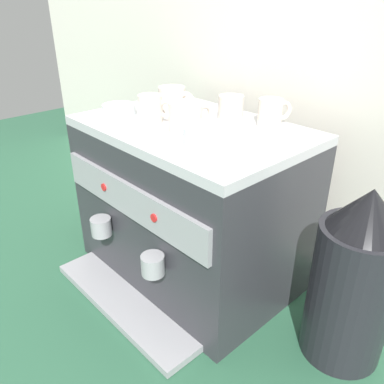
{
  "coord_description": "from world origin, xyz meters",
  "views": [
    {
      "loc": [
        0.73,
        -0.67,
        0.77
      ],
      "look_at": [
        0.0,
        0.0,
        0.26
      ],
      "focal_mm": 37.16,
      "sensor_mm": 36.0,
      "label": 1
    }
  ],
  "objects_px": {
    "ceramic_cup_0": "(152,108)",
    "espresso_machine": "(191,204)",
    "ceramic_cup_3": "(187,116)",
    "coffee_grinder": "(353,281)",
    "ceramic_cup_4": "(231,107)",
    "ceramic_cup_2": "(173,99)",
    "milk_pitcher": "(112,201)",
    "ceramic_bowl_1": "(119,110)",
    "ceramic_cup_1": "(271,112)",
    "ceramic_bowl_0": "(209,136)"
  },
  "relations": [
    {
      "from": "ceramic_cup_4",
      "to": "ceramic_cup_1",
      "type": "bearing_deg",
      "value": 17.49
    },
    {
      "from": "ceramic_cup_1",
      "to": "coffee_grinder",
      "type": "distance_m",
      "value": 0.44
    },
    {
      "from": "ceramic_bowl_1",
      "to": "espresso_machine",
      "type": "bearing_deg",
      "value": 22.49
    },
    {
      "from": "milk_pitcher",
      "to": "ceramic_cup_2",
      "type": "bearing_deg",
      "value": 10.83
    },
    {
      "from": "ceramic_cup_4",
      "to": "ceramic_cup_2",
      "type": "bearing_deg",
      "value": -163.16
    },
    {
      "from": "ceramic_cup_0",
      "to": "ceramic_cup_4",
      "type": "height_order",
      "value": "ceramic_cup_0"
    },
    {
      "from": "espresso_machine",
      "to": "ceramic_cup_4",
      "type": "bearing_deg",
      "value": 73.53
    },
    {
      "from": "espresso_machine",
      "to": "ceramic_cup_2",
      "type": "height_order",
      "value": "ceramic_cup_2"
    },
    {
      "from": "ceramic_cup_4",
      "to": "ceramic_bowl_1",
      "type": "bearing_deg",
      "value": -140.05
    },
    {
      "from": "ceramic_cup_2",
      "to": "espresso_machine",
      "type": "bearing_deg",
      "value": -23.31
    },
    {
      "from": "ceramic_cup_2",
      "to": "milk_pitcher",
      "type": "height_order",
      "value": "ceramic_cup_2"
    },
    {
      "from": "espresso_machine",
      "to": "ceramic_cup_1",
      "type": "distance_m",
      "value": 0.33
    },
    {
      "from": "ceramic_cup_2",
      "to": "ceramic_cup_3",
      "type": "bearing_deg",
      "value": -29.86
    },
    {
      "from": "espresso_machine",
      "to": "ceramic_cup_3",
      "type": "xyz_separation_m",
      "value": [
        0.02,
        -0.03,
        0.27
      ]
    },
    {
      "from": "ceramic_cup_2",
      "to": "ceramic_cup_4",
      "type": "xyz_separation_m",
      "value": [
        0.17,
        0.05,
        -0.0
      ]
    },
    {
      "from": "ceramic_bowl_0",
      "to": "ceramic_cup_0",
      "type": "bearing_deg",
      "value": 176.38
    },
    {
      "from": "ceramic_cup_4",
      "to": "coffee_grinder",
      "type": "xyz_separation_m",
      "value": [
        0.43,
        -0.06,
        -0.29
      ]
    },
    {
      "from": "ceramic_cup_2",
      "to": "ceramic_cup_1",
      "type": "bearing_deg",
      "value": 17.09
    },
    {
      "from": "espresso_machine",
      "to": "ceramic_cup_0",
      "type": "bearing_deg",
      "value": -151.14
    },
    {
      "from": "espresso_machine",
      "to": "ceramic_cup_4",
      "type": "distance_m",
      "value": 0.29
    },
    {
      "from": "ceramic_cup_1",
      "to": "coffee_grinder",
      "type": "xyz_separation_m",
      "value": [
        0.32,
        -0.1,
        -0.29
      ]
    },
    {
      "from": "ceramic_cup_1",
      "to": "milk_pitcher",
      "type": "distance_m",
      "value": 0.74
    },
    {
      "from": "ceramic_cup_1",
      "to": "milk_pitcher",
      "type": "height_order",
      "value": "ceramic_cup_1"
    },
    {
      "from": "ceramic_bowl_1",
      "to": "ceramic_cup_0",
      "type": "bearing_deg",
      "value": 16.48
    },
    {
      "from": "ceramic_cup_3",
      "to": "ceramic_cup_4",
      "type": "relative_size",
      "value": 1.4
    },
    {
      "from": "ceramic_cup_0",
      "to": "ceramic_bowl_0",
      "type": "height_order",
      "value": "ceramic_cup_0"
    },
    {
      "from": "espresso_machine",
      "to": "coffee_grinder",
      "type": "bearing_deg",
      "value": 6.38
    },
    {
      "from": "ceramic_cup_2",
      "to": "milk_pitcher",
      "type": "relative_size",
      "value": 0.95
    },
    {
      "from": "milk_pitcher",
      "to": "ceramic_cup_4",
      "type": "bearing_deg",
      "value": 13.05
    },
    {
      "from": "ceramic_cup_1",
      "to": "ceramic_cup_4",
      "type": "distance_m",
      "value": 0.11
    },
    {
      "from": "coffee_grinder",
      "to": "milk_pitcher",
      "type": "height_order",
      "value": "coffee_grinder"
    },
    {
      "from": "ceramic_bowl_1",
      "to": "coffee_grinder",
      "type": "bearing_deg",
      "value": 11.48
    },
    {
      "from": "ceramic_cup_0",
      "to": "ceramic_bowl_1",
      "type": "height_order",
      "value": "ceramic_cup_0"
    },
    {
      "from": "ceramic_bowl_1",
      "to": "milk_pitcher",
      "type": "distance_m",
      "value": 0.49
    },
    {
      "from": "ceramic_bowl_0",
      "to": "ceramic_bowl_1",
      "type": "height_order",
      "value": "ceramic_bowl_0"
    },
    {
      "from": "ceramic_cup_3",
      "to": "coffee_grinder",
      "type": "height_order",
      "value": "ceramic_cup_3"
    },
    {
      "from": "espresso_machine",
      "to": "ceramic_cup_3",
      "type": "height_order",
      "value": "ceramic_cup_3"
    },
    {
      "from": "ceramic_bowl_1",
      "to": "coffee_grinder",
      "type": "relative_size",
      "value": 0.21
    },
    {
      "from": "ceramic_cup_0",
      "to": "espresso_machine",
      "type": "bearing_deg",
      "value": 28.86
    },
    {
      "from": "ceramic_cup_1",
      "to": "ceramic_bowl_1",
      "type": "distance_m",
      "value": 0.41
    },
    {
      "from": "ceramic_cup_2",
      "to": "ceramic_cup_3",
      "type": "height_order",
      "value": "ceramic_cup_3"
    },
    {
      "from": "ceramic_bowl_0",
      "to": "coffee_grinder",
      "type": "relative_size",
      "value": 0.28
    },
    {
      "from": "ceramic_cup_0",
      "to": "ceramic_cup_3",
      "type": "height_order",
      "value": "same"
    },
    {
      "from": "ceramic_cup_1",
      "to": "ceramic_cup_3",
      "type": "bearing_deg",
      "value": -123.49
    },
    {
      "from": "ceramic_bowl_0",
      "to": "milk_pitcher",
      "type": "distance_m",
      "value": 0.72
    },
    {
      "from": "ceramic_cup_4",
      "to": "milk_pitcher",
      "type": "bearing_deg",
      "value": -166.95
    },
    {
      "from": "ceramic_cup_3",
      "to": "milk_pitcher",
      "type": "bearing_deg",
      "value": 175.67
    },
    {
      "from": "espresso_machine",
      "to": "ceramic_bowl_1",
      "type": "xyz_separation_m",
      "value": [
        -0.2,
        -0.08,
        0.25
      ]
    },
    {
      "from": "ceramic_cup_4",
      "to": "coffee_grinder",
      "type": "bearing_deg",
      "value": -8.08
    },
    {
      "from": "milk_pitcher",
      "to": "ceramic_cup_3",
      "type": "bearing_deg",
      "value": -4.33
    }
  ]
}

